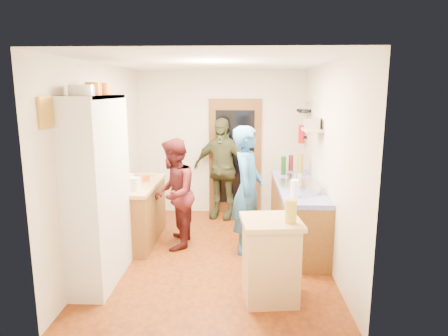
# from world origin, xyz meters

# --- Properties ---
(floor) EXTENTS (3.00, 4.00, 0.02)m
(floor) POSITION_xyz_m (0.00, 0.00, -0.01)
(floor) COLOR #7F380C
(floor) RESTS_ON ground
(ceiling) EXTENTS (3.00, 4.00, 0.02)m
(ceiling) POSITION_xyz_m (0.00, 0.00, 2.61)
(ceiling) COLOR silver
(ceiling) RESTS_ON ground
(wall_back) EXTENTS (3.00, 0.02, 2.60)m
(wall_back) POSITION_xyz_m (0.00, 2.01, 1.30)
(wall_back) COLOR beige
(wall_back) RESTS_ON ground
(wall_front) EXTENTS (3.00, 0.02, 2.60)m
(wall_front) POSITION_xyz_m (0.00, -2.01, 1.30)
(wall_front) COLOR beige
(wall_front) RESTS_ON ground
(wall_left) EXTENTS (0.02, 4.00, 2.60)m
(wall_left) POSITION_xyz_m (-1.51, 0.00, 1.30)
(wall_left) COLOR beige
(wall_left) RESTS_ON ground
(wall_right) EXTENTS (0.02, 4.00, 2.60)m
(wall_right) POSITION_xyz_m (1.51, 0.00, 1.30)
(wall_right) COLOR beige
(wall_right) RESTS_ON ground
(door_frame) EXTENTS (0.95, 0.06, 2.10)m
(door_frame) POSITION_xyz_m (0.25, 1.97, 1.05)
(door_frame) COLOR brown
(door_frame) RESTS_ON ground
(door_glass) EXTENTS (0.70, 0.02, 1.70)m
(door_glass) POSITION_xyz_m (0.25, 1.94, 1.05)
(door_glass) COLOR black
(door_glass) RESTS_ON door_frame
(hutch_body) EXTENTS (0.40, 1.20, 2.20)m
(hutch_body) POSITION_xyz_m (-1.30, -0.80, 1.10)
(hutch_body) COLOR silver
(hutch_body) RESTS_ON ground
(hutch_top_shelf) EXTENTS (0.40, 1.14, 0.04)m
(hutch_top_shelf) POSITION_xyz_m (-1.30, -0.80, 2.18)
(hutch_top_shelf) COLOR silver
(hutch_top_shelf) RESTS_ON hutch_body
(plate_stack) EXTENTS (0.27, 0.27, 0.11)m
(plate_stack) POSITION_xyz_m (-1.30, -1.11, 2.26)
(plate_stack) COLOR white
(plate_stack) RESTS_ON hutch_top_shelf
(orange_pot_a) EXTENTS (0.18, 0.18, 0.14)m
(orange_pot_a) POSITION_xyz_m (-1.30, -0.76, 2.27)
(orange_pot_a) COLOR orange
(orange_pot_a) RESTS_ON hutch_top_shelf
(orange_pot_b) EXTENTS (0.16, 0.16, 0.15)m
(orange_pot_b) POSITION_xyz_m (-1.30, -0.42, 2.27)
(orange_pot_b) COLOR orange
(orange_pot_b) RESTS_ON hutch_top_shelf
(left_counter_base) EXTENTS (0.60, 1.40, 0.85)m
(left_counter_base) POSITION_xyz_m (-1.20, 0.45, 0.42)
(left_counter_base) COLOR brown
(left_counter_base) RESTS_ON ground
(left_counter_top) EXTENTS (0.64, 1.44, 0.05)m
(left_counter_top) POSITION_xyz_m (-1.20, 0.45, 0.88)
(left_counter_top) COLOR tan
(left_counter_top) RESTS_ON left_counter_base
(toaster) EXTENTS (0.26, 0.20, 0.18)m
(toaster) POSITION_xyz_m (-1.15, 0.05, 0.99)
(toaster) COLOR white
(toaster) RESTS_ON left_counter_top
(kettle) EXTENTS (0.16, 0.16, 0.17)m
(kettle) POSITION_xyz_m (-1.25, 0.30, 0.98)
(kettle) COLOR white
(kettle) RESTS_ON left_counter_top
(orange_bowl) EXTENTS (0.21, 0.21, 0.09)m
(orange_bowl) POSITION_xyz_m (-1.12, 0.59, 0.95)
(orange_bowl) COLOR orange
(orange_bowl) RESTS_ON left_counter_top
(chopping_board) EXTENTS (0.35, 0.29, 0.02)m
(chopping_board) POSITION_xyz_m (-1.18, 1.00, 0.91)
(chopping_board) COLOR tan
(chopping_board) RESTS_ON left_counter_top
(right_counter_base) EXTENTS (0.60, 2.20, 0.84)m
(right_counter_base) POSITION_xyz_m (1.20, 0.50, 0.42)
(right_counter_base) COLOR brown
(right_counter_base) RESTS_ON ground
(right_counter_top) EXTENTS (0.62, 2.22, 0.06)m
(right_counter_top) POSITION_xyz_m (1.20, 0.50, 0.87)
(right_counter_top) COLOR #110FAA
(right_counter_top) RESTS_ON right_counter_base
(hob) EXTENTS (0.55, 0.58, 0.04)m
(hob) POSITION_xyz_m (1.20, 0.40, 0.92)
(hob) COLOR silver
(hob) RESTS_ON right_counter_top
(pot_on_hob) EXTENTS (0.21, 0.21, 0.13)m
(pot_on_hob) POSITION_xyz_m (1.15, 0.50, 1.01)
(pot_on_hob) COLOR silver
(pot_on_hob) RESTS_ON hob
(bottle_a) EXTENTS (0.09, 0.09, 0.30)m
(bottle_a) POSITION_xyz_m (1.05, 1.13, 1.05)
(bottle_a) COLOR #143F14
(bottle_a) RESTS_ON right_counter_top
(bottle_b) EXTENTS (0.10, 0.10, 0.31)m
(bottle_b) POSITION_xyz_m (1.18, 1.22, 1.06)
(bottle_b) COLOR #591419
(bottle_b) RESTS_ON right_counter_top
(bottle_c) EXTENTS (0.10, 0.10, 0.35)m
(bottle_c) POSITION_xyz_m (1.31, 1.08, 1.08)
(bottle_c) COLOR olive
(bottle_c) RESTS_ON right_counter_top
(paper_towel) EXTENTS (0.13, 0.13, 0.23)m
(paper_towel) POSITION_xyz_m (1.05, -0.23, 1.01)
(paper_towel) COLOR white
(paper_towel) RESTS_ON right_counter_top
(mixing_bowl) EXTENTS (0.27, 0.27, 0.10)m
(mixing_bowl) POSITION_xyz_m (1.30, -0.04, 0.95)
(mixing_bowl) COLOR silver
(mixing_bowl) RESTS_ON right_counter_top
(island_base) EXTENTS (0.61, 0.61, 0.86)m
(island_base) POSITION_xyz_m (0.68, -1.18, 0.43)
(island_base) COLOR tan
(island_base) RESTS_ON ground
(island_top) EXTENTS (0.68, 0.68, 0.05)m
(island_top) POSITION_xyz_m (0.68, -1.18, 0.89)
(island_top) COLOR tan
(island_top) RESTS_ON island_base
(cutting_board) EXTENTS (0.38, 0.32, 0.02)m
(cutting_board) POSITION_xyz_m (0.63, -1.14, 0.90)
(cutting_board) COLOR white
(cutting_board) RESTS_ON island_top
(oil_jar) EXTENTS (0.13, 0.13, 0.24)m
(oil_jar) POSITION_xyz_m (0.87, -1.28, 1.03)
(oil_jar) COLOR #AD9E2D
(oil_jar) RESTS_ON island_top
(pan_rail) EXTENTS (0.02, 0.65, 0.02)m
(pan_rail) POSITION_xyz_m (1.46, 1.52, 2.05)
(pan_rail) COLOR silver
(pan_rail) RESTS_ON wall_right
(pan_hang_a) EXTENTS (0.18, 0.18, 0.05)m
(pan_hang_a) POSITION_xyz_m (1.40, 1.35, 1.92)
(pan_hang_a) COLOR black
(pan_hang_a) RESTS_ON pan_rail
(pan_hang_b) EXTENTS (0.16, 0.16, 0.05)m
(pan_hang_b) POSITION_xyz_m (1.40, 1.55, 1.90)
(pan_hang_b) COLOR black
(pan_hang_b) RESTS_ON pan_rail
(pan_hang_c) EXTENTS (0.17, 0.17, 0.05)m
(pan_hang_c) POSITION_xyz_m (1.40, 1.75, 1.91)
(pan_hang_c) COLOR black
(pan_hang_c) RESTS_ON pan_rail
(wall_shelf) EXTENTS (0.26, 0.42, 0.03)m
(wall_shelf) POSITION_xyz_m (1.37, 0.45, 1.70)
(wall_shelf) COLOR tan
(wall_shelf) RESTS_ON wall_right
(radio) EXTENTS (0.29, 0.35, 0.15)m
(radio) POSITION_xyz_m (1.37, 0.45, 1.79)
(radio) COLOR silver
(radio) RESTS_ON wall_shelf
(ext_bracket) EXTENTS (0.06, 0.10, 0.04)m
(ext_bracket) POSITION_xyz_m (1.47, 1.70, 1.45)
(ext_bracket) COLOR black
(ext_bracket) RESTS_ON wall_right
(fire_extinguisher) EXTENTS (0.11, 0.11, 0.32)m
(fire_extinguisher) POSITION_xyz_m (1.41, 1.70, 1.50)
(fire_extinguisher) COLOR red
(fire_extinguisher) RESTS_ON wall_right
(picture_frame) EXTENTS (0.03, 0.25, 0.30)m
(picture_frame) POSITION_xyz_m (-1.48, -1.55, 2.05)
(picture_frame) COLOR gold
(picture_frame) RESTS_ON wall_left
(person_hob) EXTENTS (0.55, 0.72, 1.78)m
(person_hob) POSITION_xyz_m (0.48, 0.12, 0.89)
(person_hob) COLOR #2C639E
(person_hob) RESTS_ON ground
(person_left) EXTENTS (0.62, 0.78, 1.59)m
(person_left) POSITION_xyz_m (-0.57, 0.28, 0.80)
(person_left) COLOR #461517
(person_left) RESTS_ON ground
(person_back) EXTENTS (1.13, 0.74, 1.79)m
(person_back) POSITION_xyz_m (0.03, 1.64, 0.89)
(person_back) COLOR #393D23
(person_back) RESTS_ON ground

